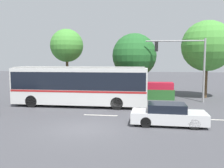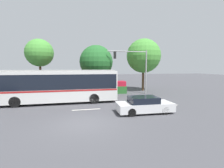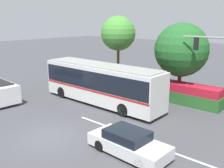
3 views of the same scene
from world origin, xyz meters
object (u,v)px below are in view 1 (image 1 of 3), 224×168
(street_tree_centre, at_px, (134,56))
(street_tree_left, at_px, (67,46))
(traffic_light_pole, at_px, (188,59))
(street_tree_right, at_px, (207,46))
(city_bus, at_px, (80,84))
(sedan_foreground, at_px, (168,115))

(street_tree_centre, bearing_deg, street_tree_left, 176.29)
(traffic_light_pole, xyz_separation_m, street_tree_right, (2.31, 2.88, 1.34))
(street_tree_centre, xyz_separation_m, street_tree_right, (7.35, 0.79, 0.97))
(traffic_light_pole, distance_m, street_tree_right, 3.92)
(city_bus, height_order, traffic_light_pole, traffic_light_pole)
(street_tree_centre, bearing_deg, traffic_light_pole, -22.49)
(traffic_light_pole, relative_size, street_tree_centre, 0.88)
(sedan_foreground, height_order, street_tree_centre, street_tree_centre)
(sedan_foreground, height_order, traffic_light_pole, traffic_light_pole)
(city_bus, relative_size, traffic_light_pole, 1.93)
(traffic_light_pole, bearing_deg, street_tree_left, -11.69)
(sedan_foreground, bearing_deg, street_tree_right, 68.47)
(city_bus, height_order, street_tree_left, street_tree_left)
(traffic_light_pole, xyz_separation_m, street_tree_left, (-12.39, 2.56, 1.47))
(street_tree_right, bearing_deg, street_tree_left, -178.79)
(street_tree_centre, distance_m, street_tree_right, 7.46)
(street_tree_right, bearing_deg, sedan_foreground, -113.32)
(street_tree_centre, bearing_deg, city_bus, -128.89)
(traffic_light_pole, bearing_deg, sedan_foreground, 73.07)
(city_bus, xyz_separation_m, street_tree_centre, (4.34, 5.38, 2.46))
(sedan_foreground, bearing_deg, city_bus, 144.77)
(street_tree_left, relative_size, street_tree_centre, 1.09)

